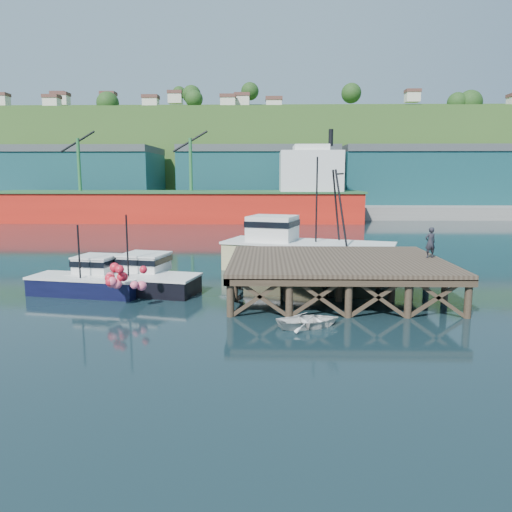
{
  "coord_description": "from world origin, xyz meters",
  "views": [
    {
      "loc": [
        1.57,
        -28.13,
        6.69
      ],
      "look_at": [
        0.89,
        2.0,
        1.93
      ],
      "focal_mm": 35.0,
      "sensor_mm": 36.0,
      "label": 1
    }
  ],
  "objects_px": {
    "boat_navy": "(89,279)",
    "trawler": "(304,248)",
    "boat_black": "(138,277)",
    "dockworker": "(430,243)",
    "dinghy": "(309,321)"
  },
  "relations": [
    {
      "from": "boat_navy",
      "to": "trawler",
      "type": "xyz_separation_m",
      "value": [
        13.04,
        7.54,
        0.85
      ]
    },
    {
      "from": "boat_black",
      "to": "dockworker",
      "type": "bearing_deg",
      "value": 11.99
    },
    {
      "from": "boat_black",
      "to": "dockworker",
      "type": "xyz_separation_m",
      "value": [
        16.99,
        -0.29,
        2.16
      ]
    },
    {
      "from": "trawler",
      "to": "dockworker",
      "type": "bearing_deg",
      "value": -29.63
    },
    {
      "from": "boat_black",
      "to": "trawler",
      "type": "xyz_separation_m",
      "value": [
        10.36,
        6.99,
        0.82
      ]
    },
    {
      "from": "boat_black",
      "to": "trawler",
      "type": "height_order",
      "value": "trawler"
    },
    {
      "from": "dinghy",
      "to": "dockworker",
      "type": "bearing_deg",
      "value": -63.19
    },
    {
      "from": "boat_navy",
      "to": "dinghy",
      "type": "relative_size",
      "value": 2.37
    },
    {
      "from": "boat_black",
      "to": "dockworker",
      "type": "distance_m",
      "value": 17.13
    },
    {
      "from": "dinghy",
      "to": "trawler",
      "type": "bearing_deg",
      "value": -18.38
    },
    {
      "from": "trawler",
      "to": "dinghy",
      "type": "height_order",
      "value": "trawler"
    },
    {
      "from": "trawler",
      "to": "dinghy",
      "type": "bearing_deg",
      "value": -75.26
    },
    {
      "from": "dinghy",
      "to": "dockworker",
      "type": "height_order",
      "value": "dockworker"
    },
    {
      "from": "trawler",
      "to": "dockworker",
      "type": "distance_m",
      "value": 9.94
    },
    {
      "from": "boat_navy",
      "to": "trawler",
      "type": "relative_size",
      "value": 0.53
    }
  ]
}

